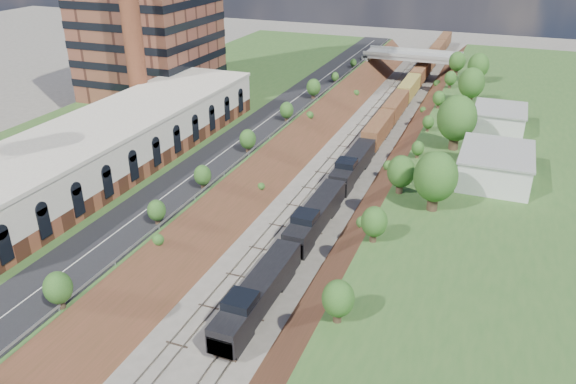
# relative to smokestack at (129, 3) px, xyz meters

# --- Properties ---
(platform_left) EXTENTS (44.00, 180.00, 5.00)m
(platform_left) POSITION_rel_smokestack_xyz_m (3.00, 4.00, -22.50)
(platform_left) COLOR #335A25
(platform_left) RESTS_ON ground
(platform_right) EXTENTS (44.00, 180.00, 5.00)m
(platform_right) POSITION_rel_smokestack_xyz_m (69.00, 4.00, -22.50)
(platform_right) COLOR #335A25
(platform_right) RESTS_ON ground
(embankment_left) EXTENTS (10.00, 180.00, 10.00)m
(embankment_left) POSITION_rel_smokestack_xyz_m (25.00, 4.00, -25.00)
(embankment_left) COLOR brown
(embankment_left) RESTS_ON ground
(embankment_right) EXTENTS (10.00, 180.00, 10.00)m
(embankment_right) POSITION_rel_smokestack_xyz_m (47.00, 4.00, -25.00)
(embankment_right) COLOR brown
(embankment_right) RESTS_ON ground
(rail_left_track) EXTENTS (1.58, 180.00, 0.18)m
(rail_left_track) POSITION_rel_smokestack_xyz_m (33.40, 4.00, -24.91)
(rail_left_track) COLOR gray
(rail_left_track) RESTS_ON ground
(rail_right_track) EXTENTS (1.58, 180.00, 0.18)m
(rail_right_track) POSITION_rel_smokestack_xyz_m (38.60, 4.00, -24.91)
(rail_right_track) COLOR gray
(rail_right_track) RESTS_ON ground
(road) EXTENTS (8.00, 180.00, 0.10)m
(road) POSITION_rel_smokestack_xyz_m (20.50, 4.00, -19.95)
(road) COLOR black
(road) RESTS_ON platform_left
(guardrail) EXTENTS (0.10, 171.00, 0.70)m
(guardrail) POSITION_rel_smokestack_xyz_m (24.60, 3.80, -19.45)
(guardrail) COLOR #99999E
(guardrail) RESTS_ON platform_left
(commercial_building) EXTENTS (14.30, 62.30, 7.00)m
(commercial_building) POSITION_rel_smokestack_xyz_m (8.00, -18.00, -16.49)
(commercial_building) COLOR brown
(commercial_building) RESTS_ON platform_left
(smokestack) EXTENTS (3.20, 3.20, 40.00)m
(smokestack) POSITION_rel_smokestack_xyz_m (0.00, 0.00, 0.00)
(smokestack) COLOR brown
(smokestack) RESTS_ON platform_left
(overpass) EXTENTS (24.50, 8.30, 7.40)m
(overpass) POSITION_rel_smokestack_xyz_m (36.00, 66.00, -20.08)
(overpass) COLOR gray
(overpass) RESTS_ON ground
(white_building_near) EXTENTS (9.00, 12.00, 4.00)m
(white_building_near) POSITION_rel_smokestack_xyz_m (59.50, -4.00, -18.00)
(white_building_near) COLOR silver
(white_building_near) RESTS_ON platform_right
(white_building_far) EXTENTS (8.00, 10.00, 3.60)m
(white_building_far) POSITION_rel_smokestack_xyz_m (59.00, 18.00, -18.20)
(white_building_far) COLOR silver
(white_building_far) RESTS_ON platform_right
(tree_right_large) EXTENTS (5.25, 5.25, 7.61)m
(tree_right_large) POSITION_rel_smokestack_xyz_m (53.00, -16.00, -15.62)
(tree_right_large) COLOR #473323
(tree_right_large) RESTS_ON platform_right
(tree_left_crest) EXTENTS (2.45, 2.45, 3.55)m
(tree_left_crest) POSITION_rel_smokestack_xyz_m (24.20, -36.00, -17.96)
(tree_left_crest) COLOR #473323
(tree_left_crest) RESTS_ON platform_left
(freight_train) EXTENTS (2.89, 163.30, 4.55)m
(freight_train) POSITION_rel_smokestack_xyz_m (38.60, 40.14, -22.47)
(freight_train) COLOR black
(freight_train) RESTS_ON ground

